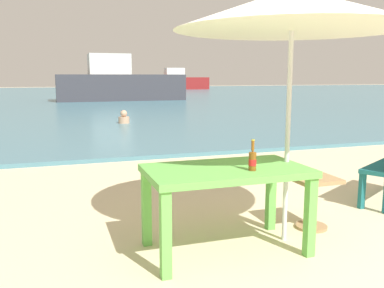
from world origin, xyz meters
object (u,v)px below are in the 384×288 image
object	(u,v)px
side_table_wood	(313,195)
picnic_table_green	(226,180)
beer_bottle_amber	(253,160)
boat_barge	(179,82)
boat_tanker	(119,84)
swimmer_person	(124,118)
patio_umbrella	(292,10)

from	to	relation	value
side_table_wood	picnic_table_green	bearing A→B (deg)	-167.87
side_table_wood	beer_bottle_amber	bearing A→B (deg)	-155.71
picnic_table_green	side_table_wood	distance (m)	1.12
beer_bottle_amber	boat_barge	size ratio (longest dim) A/B	0.04
picnic_table_green	boat_tanker	world-z (taller)	boat_tanker
side_table_wood	swimmer_person	size ratio (longest dim) A/B	1.32
swimmer_person	boat_barge	world-z (taller)	boat_barge
beer_bottle_amber	side_table_wood	bearing A→B (deg)	24.29
boat_barge	boat_tanker	size ratio (longest dim) A/B	0.85
patio_umbrella	boat_tanker	xyz separation A→B (m)	(1.86, 22.14, -1.05)
side_table_wood	boat_tanker	xyz separation A→B (m)	(1.43, 21.95, 0.72)
picnic_table_green	side_table_wood	xyz separation A→B (m)	(1.06, 0.23, -0.30)
swimmer_person	boat_tanker	xyz separation A→B (m)	(1.80, 12.46, 0.83)
swimmer_person	boat_tanker	bearing A→B (deg)	81.80
swimmer_person	boat_tanker	distance (m)	12.61
patio_umbrella	boat_tanker	bearing A→B (deg)	85.21
patio_umbrella	swimmer_person	world-z (taller)	patio_umbrella
patio_umbrella	boat_barge	distance (m)	42.66
beer_bottle_amber	picnic_table_green	bearing A→B (deg)	132.51
beer_bottle_amber	boat_barge	bearing A→B (deg)	74.15
swimmer_person	boat_tanker	world-z (taller)	boat_tanker
boat_tanker	side_table_wood	bearing A→B (deg)	-93.72
picnic_table_green	beer_bottle_amber	xyz separation A→B (m)	(0.16, -0.18, 0.20)
picnic_table_green	patio_umbrella	distance (m)	1.60
boat_tanker	swimmer_person	bearing A→B (deg)	-98.20
beer_bottle_amber	swimmer_person	size ratio (longest dim) A/B	0.65
beer_bottle_amber	boat_barge	world-z (taller)	boat_barge
swimmer_person	patio_umbrella	bearing A→B (deg)	-90.35
boat_barge	boat_tanker	xyz separation A→B (m)	(-9.42, -18.99, 0.15)
beer_bottle_amber	side_table_wood	distance (m)	1.10
picnic_table_green	boat_tanker	size ratio (longest dim) A/B	0.18
picnic_table_green	beer_bottle_amber	size ratio (longest dim) A/B	5.28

